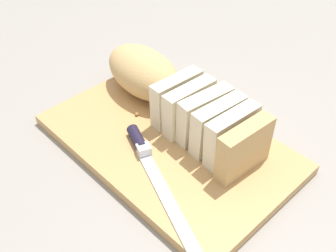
{
  "coord_description": "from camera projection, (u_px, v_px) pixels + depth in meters",
  "views": [
    {
      "loc": [
        0.39,
        -0.35,
        0.5
      ],
      "look_at": [
        0.0,
        0.0,
        0.05
      ],
      "focal_mm": 44.05,
      "sensor_mm": 36.0,
      "label": 1
    }
  ],
  "objects": [
    {
      "name": "crumb_near_knife",
      "position": [
        132.0,
        128.0,
        0.73
      ],
      "size": [
        0.01,
        0.01,
        0.01
      ],
      "primitive_type": "sphere",
      "color": "#A8753D",
      "rests_on": "cutting_board"
    },
    {
      "name": "bread_knife",
      "position": [
        148.0,
        160.0,
        0.67
      ],
      "size": [
        0.28,
        0.12,
        0.02
      ],
      "rotation": [
        0.0,
        0.0,
        -0.34
      ],
      "color": "silver",
      "rests_on": "cutting_board"
    },
    {
      "name": "cutting_board",
      "position": [
        168.0,
        143.0,
        0.72
      ],
      "size": [
        0.44,
        0.28,
        0.02
      ],
      "primitive_type": "cube",
      "rotation": [
        0.0,
        0.0,
        0.03
      ],
      "color": "tan",
      "rests_on": "ground_plane"
    },
    {
      "name": "crumb_near_loaf",
      "position": [
        139.0,
        113.0,
        0.76
      ],
      "size": [
        0.01,
        0.01,
        0.01
      ],
      "primitive_type": "sphere",
      "color": "#A8753D",
      "rests_on": "cutting_board"
    },
    {
      "name": "bread_loaf",
      "position": [
        172.0,
        93.0,
        0.74
      ],
      "size": [
        0.38,
        0.13,
        0.09
      ],
      "rotation": [
        0.0,
        0.0,
        -0.06
      ],
      "color": "tan",
      "rests_on": "cutting_board"
    },
    {
      "name": "ground_plane",
      "position": [
        168.0,
        147.0,
        0.73
      ],
      "size": [
        3.0,
        3.0,
        0.0
      ],
      "primitive_type": "plane",
      "color": "gray"
    }
  ]
}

